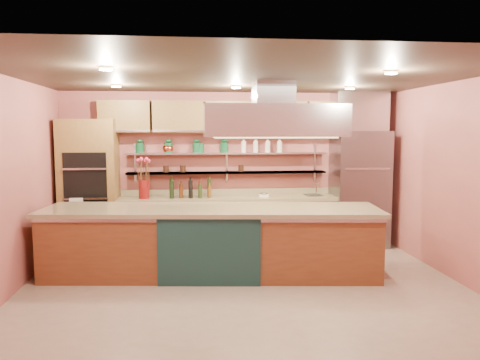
{
  "coord_description": "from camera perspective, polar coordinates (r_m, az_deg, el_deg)",
  "views": [
    {
      "loc": [
        -0.69,
        -6.06,
        2.12
      ],
      "look_at": [
        0.04,
        1.0,
        1.36
      ],
      "focal_mm": 35.0,
      "sensor_mm": 36.0,
      "label": 1
    }
  ],
  "objects": [
    {
      "name": "ceiling",
      "position": [
        6.13,
        0.6,
        12.5
      ],
      "size": [
        6.0,
        5.0,
        0.02
      ],
      "primitive_type": "cube",
      "color": "black",
      "rests_on": "wall_back"
    },
    {
      "name": "kitchen_scale",
      "position": [
        8.38,
        2.89,
        -1.73
      ],
      "size": [
        0.17,
        0.14,
        0.09
      ],
      "primitive_type": "cube",
      "rotation": [
        0.0,
        0.0,
        -0.09
      ],
      "color": "silver",
      "rests_on": "back_counter"
    },
    {
      "name": "floor",
      "position": [
        6.46,
        0.57,
        -13.13
      ],
      "size": [
        6.0,
        5.0,
        0.02
      ],
      "primitive_type": "cube",
      "color": "gray",
      "rests_on": "ground"
    },
    {
      "name": "flower_vase",
      "position": [
        8.31,
        -11.63,
        -1.11
      ],
      "size": [
        0.24,
        0.24,
        0.32
      ],
      "primitive_type": "cylinder",
      "rotation": [
        0.0,
        0.0,
        0.4
      ],
      "color": "#630F0E",
      "rests_on": "back_counter"
    },
    {
      "name": "ceiling_downlights",
      "position": [
        6.33,
        0.39,
        12.03
      ],
      "size": [
        4.0,
        2.8,
        0.02
      ],
      "primitive_type": "cube",
      "color": "#FFE5A5",
      "rests_on": "ceiling"
    },
    {
      "name": "copper_kettle",
      "position": [
        8.44,
        -8.78,
        3.82
      ],
      "size": [
        0.23,
        0.23,
        0.15
      ],
      "primitive_type": "ellipsoid",
      "rotation": [
        0.0,
        0.0,
        -0.24
      ],
      "color": "#C1462C",
      "rests_on": "wall_shelf_upper"
    },
    {
      "name": "green_canister",
      "position": [
        8.43,
        -4.86,
        3.92
      ],
      "size": [
        0.17,
        0.17,
        0.17
      ],
      "primitive_type": "cylinder",
      "rotation": [
        0.0,
        0.0,
        0.23
      ],
      "color": "#0F4625",
      "rests_on": "wall_shelf_upper"
    },
    {
      "name": "wall_shelf_lower",
      "position": [
        8.49,
        -1.57,
        0.92
      ],
      "size": [
        3.6,
        0.26,
        0.03
      ],
      "primitive_type": "cube",
      "color": "#B4B7BC",
      "rests_on": "wall_back"
    },
    {
      "name": "wall_shelf_upper",
      "position": [
        8.46,
        -1.57,
        3.28
      ],
      "size": [
        3.6,
        0.26,
        0.03
      ],
      "primitive_type": "cube",
      "color": "#B4B7BC",
      "rests_on": "wall_back"
    },
    {
      "name": "back_counter",
      "position": [
        8.44,
        -1.46,
        -5.18
      ],
      "size": [
        3.84,
        0.64,
        0.93
      ],
      "primitive_type": "cube",
      "color": "tan",
      "rests_on": "floor"
    },
    {
      "name": "wall_right",
      "position": [
        7.13,
        25.3,
        -0.26
      ],
      "size": [
        0.04,
        5.0,
        2.8
      ],
      "primitive_type": "cube",
      "color": "#A3534D",
      "rests_on": "floor"
    },
    {
      "name": "refrigerator",
      "position": [
        8.81,
        14.33,
        -1.05
      ],
      "size": [
        0.95,
        0.72,
        2.1
      ],
      "primitive_type": "cube",
      "color": "slate",
      "rests_on": "floor"
    },
    {
      "name": "bar_faucet",
      "position": [
        8.68,
        9.28,
        -1.05
      ],
      "size": [
        0.04,
        0.04,
        0.24
      ],
      "primitive_type": "cylinder",
      "rotation": [
        0.0,
        0.0,
        -0.2
      ],
      "color": "silver",
      "rests_on": "back_counter"
    },
    {
      "name": "oil_bottle_cluster",
      "position": [
        8.27,
        -6.04,
        -1.3
      ],
      "size": [
        0.81,
        0.43,
        0.25
      ],
      "primitive_type": "cube",
      "rotation": [
        0.0,
        0.0,
        0.27
      ],
      "color": "black",
      "rests_on": "back_counter"
    },
    {
      "name": "oven_stack",
      "position": [
        8.48,
        -17.86,
        -0.74
      ],
      "size": [
        0.95,
        0.64,
        2.3
      ],
      "primitive_type": "cube",
      "color": "brown",
      "rests_on": "floor"
    },
    {
      "name": "island",
      "position": [
        6.9,
        -3.5,
        -7.47
      ],
      "size": [
        4.85,
        1.54,
        0.99
      ],
      "primitive_type": "cube",
      "rotation": [
        0.0,
        0.0,
        -0.11
      ],
      "color": "brown",
      "rests_on": "floor"
    },
    {
      "name": "wall_front",
      "position": [
        3.69,
        5.0,
        -5.11
      ],
      "size": [
        6.0,
        0.04,
        2.8
      ],
      "primitive_type": "cube",
      "color": "#A3534D",
      "rests_on": "floor"
    },
    {
      "name": "wall_back",
      "position": [
        8.61,
        -1.3,
        1.33
      ],
      "size": [
        6.0,
        0.04,
        2.8
      ],
      "primitive_type": "cube",
      "color": "#A3534D",
      "rests_on": "floor"
    },
    {
      "name": "upper_cabinets",
      "position": [
        8.41,
        -1.22,
        7.69
      ],
      "size": [
        4.6,
        0.36,
        0.55
      ],
      "primitive_type": "cube",
      "color": "brown",
      "rests_on": "wall_back"
    },
    {
      "name": "range_hood",
      "position": [
        6.81,
        4.05,
        7.21
      ],
      "size": [
        2.0,
        1.0,
        0.45
      ],
      "primitive_type": "cube",
      "color": "#B4B7BC",
      "rests_on": "ceiling"
    },
    {
      "name": "wall_left",
      "position": [
        6.52,
        -26.62,
        -0.86
      ],
      "size": [
        0.04,
        5.0,
        2.8
      ],
      "primitive_type": "cube",
      "color": "#A3534D",
      "rests_on": "floor"
    }
  ]
}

